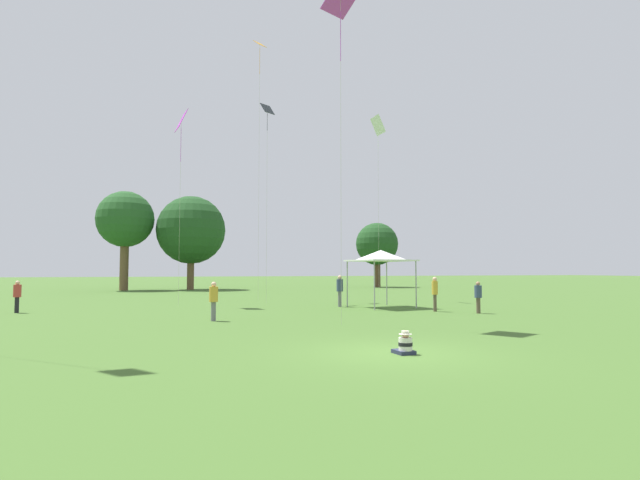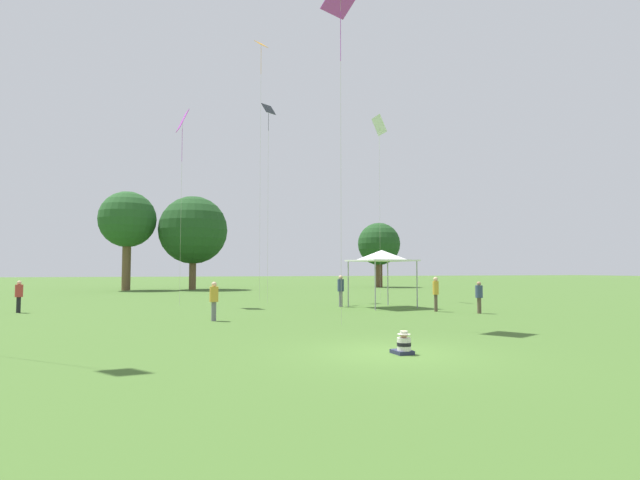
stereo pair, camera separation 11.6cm
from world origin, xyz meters
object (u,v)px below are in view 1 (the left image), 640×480
(person_standing_3, at_px, (214,298))
(kite_5, at_px, (267,118))
(kite_3, at_px, (341,7))
(distant_tree_0, at_px, (191,230))
(kite_1, at_px, (260,62))
(kite_2, at_px, (378,129))
(distant_tree_1, at_px, (125,220))
(person_standing_2, at_px, (478,294))
(person_standing_4, at_px, (17,294))
(kite_0, at_px, (181,124))
(distant_tree_2, at_px, (377,244))
(seated_toddler, at_px, (405,345))
(person_standing_0, at_px, (340,288))
(canopy_tent, at_px, (381,256))
(person_standing_1, at_px, (435,290))

(person_standing_3, relative_size, kite_5, 0.12)
(kite_3, height_order, distant_tree_0, kite_3)
(kite_1, xyz_separation_m, kite_2, (8.15, -3.13, -5.26))
(kite_5, distance_m, distant_tree_1, 26.67)
(person_standing_2, distance_m, person_standing_4, 23.39)
(kite_0, xyz_separation_m, distant_tree_2, (24.44, 26.41, -5.82))
(seated_toddler, distance_m, person_standing_4, 21.54)
(person_standing_2, height_order, distant_tree_2, distant_tree_2)
(kite_1, bearing_deg, person_standing_3, -94.30)
(kite_2, xyz_separation_m, distant_tree_0, (-12.13, 23.64, -5.86))
(kite_5, relative_size, distant_tree_0, 1.30)
(kite_0, height_order, kite_1, kite_1)
(kite_5, bearing_deg, person_standing_2, -37.66)
(person_standing_0, distance_m, person_standing_4, 17.11)
(kite_5, distance_m, distant_tree_2, 32.36)
(person_standing_0, height_order, person_standing_4, person_standing_0)
(kite_0, bearing_deg, seated_toddler, 50.22)
(person_standing_4, bearing_deg, kite_3, 156.89)
(kite_5, bearing_deg, canopy_tent, -33.02)
(kite_0, relative_size, distant_tree_0, 1.17)
(kite_0, relative_size, kite_1, 0.62)
(person_standing_0, relative_size, person_standing_1, 1.03)
(kite_2, bearing_deg, person_standing_1, -143.84)
(seated_toddler, bearing_deg, person_standing_4, 123.80)
(kite_3, distance_m, distant_tree_1, 39.76)
(distant_tree_0, bearing_deg, person_standing_2, -69.84)
(kite_3, bearing_deg, kite_5, -69.65)
(person_standing_2, xyz_separation_m, person_standing_3, (-13.08, 0.03, 0.05))
(person_standing_2, bearing_deg, person_standing_1, 2.55)
(person_standing_3, xyz_separation_m, distant_tree_0, (0.34, 34.66, 5.55))
(seated_toddler, bearing_deg, distant_tree_2, 63.11)
(canopy_tent, xyz_separation_m, distant_tree_0, (-9.59, 29.76, 3.55))
(person_standing_0, bearing_deg, distant_tree_0, 106.01)
(seated_toddler, relative_size, kite_2, 0.05)
(kite_0, xyz_separation_m, kite_5, (5.60, 1.06, 1.25))
(kite_2, height_order, kite_3, kite_3)
(kite_2, height_order, distant_tree_0, kite_2)
(person_standing_1, xyz_separation_m, person_standing_3, (-11.56, -1.59, -0.11))
(person_standing_4, bearing_deg, person_standing_3, 155.54)
(canopy_tent, distance_m, distant_tree_1, 34.31)
(distant_tree_0, height_order, distant_tree_2, distant_tree_0)
(kite_5, xyz_separation_m, distant_tree_2, (18.84, 25.35, -7.07))
(person_standing_2, relative_size, person_standing_4, 0.98)
(kite_1, height_order, distant_tree_0, kite_1)
(kite_0, relative_size, kite_2, 0.91)
(person_standing_4, bearing_deg, seated_toddler, 140.75)
(person_standing_3, height_order, canopy_tent, canopy_tent)
(kite_3, xyz_separation_m, kite_5, (-0.43, 13.86, -0.55))
(person_standing_1, height_order, kite_1, kite_1)
(kite_3, distance_m, kite_5, 13.88)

